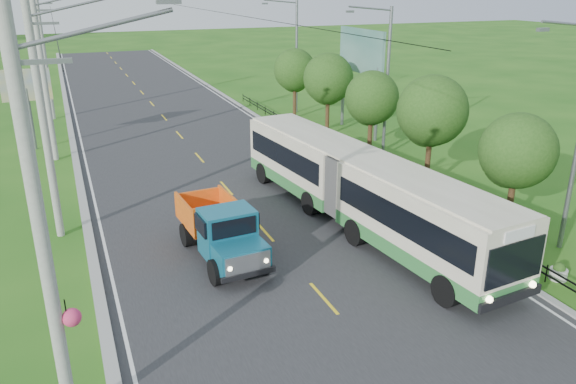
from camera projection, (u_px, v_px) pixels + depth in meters
ground at (324, 299)px, 19.41m from camera, size 240.00×240.00×0.00m
road at (192, 149)px, 36.77m from camera, size 14.00×120.00×0.02m
curb_left at (76, 161)px, 34.21m from camera, size 0.40×120.00×0.15m
curb_right at (293, 138)px, 39.27m from camera, size 0.30×120.00×0.10m
edge_line_left at (85, 161)px, 34.42m from camera, size 0.12×120.00×0.00m
edge_line_right at (286, 139)px, 39.11m from camera, size 0.12×120.00×0.00m
centre_dash at (324, 298)px, 19.40m from camera, size 0.12×2.20×0.00m
railing_right at (343, 156)px, 34.28m from camera, size 0.04×40.00×0.60m
pole_nearest at (46, 244)px, 12.17m from camera, size 3.51×0.44×10.00m
pole_near at (44, 120)px, 22.53m from camera, size 3.51×0.32×10.00m
pole_mid at (45, 76)px, 32.94m from camera, size 3.51×0.32×10.00m
pole_far at (45, 54)px, 43.36m from camera, size 3.51×0.32×10.00m
tree_second at (516, 154)px, 23.51m from camera, size 3.18×3.26×5.30m
tree_third at (431, 114)px, 28.56m from camera, size 3.60×3.62×6.00m
tree_fourth at (371, 100)px, 33.90m from camera, size 3.24×3.31×5.40m
tree_fifth at (328, 81)px, 39.02m from camera, size 3.48×3.52×5.80m
tree_back at (295, 72)px, 44.30m from camera, size 3.30×3.36×5.50m
streetlight_mid at (385, 78)px, 33.60m from camera, size 3.02×0.20×9.07m
streetlight_far at (295, 53)px, 45.75m from camera, size 3.02×0.20×9.07m
planter_front at (559, 272)px, 20.61m from camera, size 0.64×0.64×0.67m
planter_near at (429, 199)px, 27.55m from camera, size 0.64×0.64×0.67m
planter_mid at (352, 156)px, 34.49m from camera, size 0.64×0.64×0.67m
planter_far at (301, 127)px, 41.44m from camera, size 0.64×0.64×0.67m
billboard_left at (26, 90)px, 35.54m from camera, size 3.00×0.20×5.20m
billboard_right at (361, 58)px, 39.24m from camera, size 0.24×6.00×7.30m
bus at (359, 184)px, 24.58m from camera, size 4.50×17.15×3.27m
dump_truck at (221, 227)px, 21.87m from camera, size 2.53×5.68×2.33m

